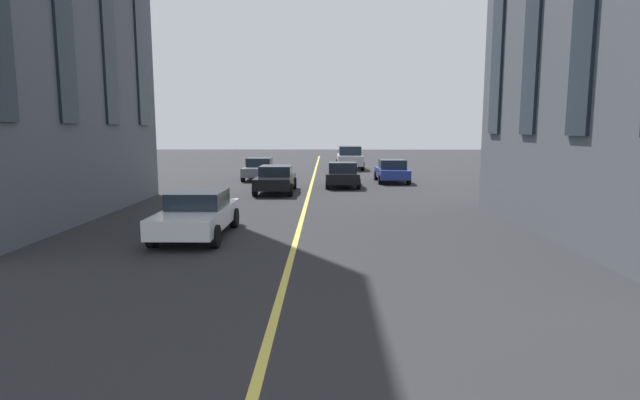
# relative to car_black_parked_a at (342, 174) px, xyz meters

# --- Properties ---
(lane_centre_line) EXTENTS (80.00, 0.16, 0.01)m
(lane_centre_line) POSITION_rel_car_black_parked_a_xyz_m (-7.16, 1.79, -0.70)
(lane_centre_line) COLOR #D8C64C
(lane_centre_line) RESTS_ON ground_plane
(car_black_parked_a) EXTENTS (3.90, 1.89, 1.40)m
(car_black_parked_a) POSITION_rel_car_black_parked_a_xyz_m (0.00, 0.00, 0.00)
(car_black_parked_a) COLOR black
(car_black_parked_a) RESTS_ON ground_plane
(car_silver_trailing) EXTENTS (4.70, 2.14, 1.88)m
(car_silver_trailing) POSITION_rel_car_black_parked_a_xyz_m (12.44, -0.97, 0.27)
(car_silver_trailing) COLOR #B7BABF
(car_silver_trailing) RESTS_ON ground_plane
(car_black_oncoming) EXTENTS (4.40, 1.95, 1.37)m
(car_black_oncoming) POSITION_rel_car_black_parked_a_xyz_m (-2.65, 3.51, 0.00)
(car_black_oncoming) COLOR black
(car_black_oncoming) RESTS_ON ground_plane
(car_blue_mid) EXTENTS (3.90, 1.89, 1.40)m
(car_blue_mid) POSITION_rel_car_black_parked_a_xyz_m (2.44, -3.11, 0.00)
(car_blue_mid) COLOR navy
(car_blue_mid) RESTS_ON ground_plane
(car_white_near) EXTENTS (4.40, 1.95, 1.37)m
(car_white_near) POSITION_rel_car_black_parked_a_xyz_m (-13.37, 4.81, 0.00)
(car_white_near) COLOR silver
(car_white_near) RESTS_ON ground_plane
(car_grey_far) EXTENTS (3.90, 1.89, 1.40)m
(car_grey_far) POSITION_rel_car_black_parked_a_xyz_m (3.97, 5.25, 0.00)
(car_grey_far) COLOR slate
(car_grey_far) RESTS_ON ground_plane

